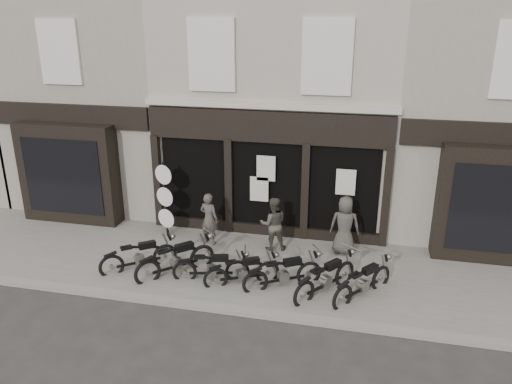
% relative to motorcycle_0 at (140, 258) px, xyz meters
% --- Properties ---
extents(ground_plane, '(90.00, 90.00, 0.00)m').
position_rel_motorcycle_0_xyz_m(ground_plane, '(2.83, -0.06, -0.40)').
color(ground_plane, '#2D2B28').
rests_on(ground_plane, ground).
extents(pavement, '(30.00, 4.20, 0.12)m').
position_rel_motorcycle_0_xyz_m(pavement, '(2.83, 0.84, -0.34)').
color(pavement, slate).
rests_on(pavement, ground_plane).
extents(kerb, '(30.00, 0.25, 0.13)m').
position_rel_motorcycle_0_xyz_m(kerb, '(2.83, -1.31, -0.33)').
color(kerb, gray).
rests_on(kerb, ground_plane).
extents(central_building, '(7.30, 6.22, 8.34)m').
position_rel_motorcycle_0_xyz_m(central_building, '(2.83, 5.89, 3.69)').
color(central_building, '#A69F8E').
rests_on(central_building, ground).
extents(neighbour_left, '(5.60, 6.73, 8.34)m').
position_rel_motorcycle_0_xyz_m(neighbour_left, '(-3.52, 5.83, 3.64)').
color(neighbour_left, gray).
rests_on(neighbour_left, ground).
extents(neighbour_right, '(5.60, 6.73, 8.34)m').
position_rel_motorcycle_0_xyz_m(neighbour_right, '(9.18, 5.83, 3.64)').
color(neighbour_right, gray).
rests_on(neighbour_right, ground).
extents(motorcycle_0, '(1.75, 1.50, 1.00)m').
position_rel_motorcycle_0_xyz_m(motorcycle_0, '(0.00, 0.00, 0.00)').
color(motorcycle_0, black).
rests_on(motorcycle_0, ground).
extents(motorcycle_1, '(1.74, 1.80, 1.08)m').
position_rel_motorcycle_0_xyz_m(motorcycle_1, '(1.05, -0.04, 0.03)').
color(motorcycle_1, black).
rests_on(motorcycle_1, ground).
extents(motorcycle_2, '(1.93, 0.76, 0.94)m').
position_rel_motorcycle_0_xyz_m(motorcycle_2, '(2.03, -0.12, -0.02)').
color(motorcycle_2, black).
rests_on(motorcycle_2, ground).
extents(motorcycle_3, '(1.80, 1.12, 0.94)m').
position_rel_motorcycle_0_xyz_m(motorcycle_3, '(2.85, -0.15, -0.02)').
color(motorcycle_3, black).
rests_on(motorcycle_3, ground).
extents(motorcycle_4, '(1.87, 1.32, 1.00)m').
position_rel_motorcycle_0_xyz_m(motorcycle_4, '(3.86, -0.07, 0.00)').
color(motorcycle_4, black).
rests_on(motorcycle_4, ground).
extents(motorcycle_5, '(1.48, 1.84, 1.02)m').
position_rel_motorcycle_0_xyz_m(motorcycle_5, '(4.91, -0.10, 0.01)').
color(motorcycle_5, black).
rests_on(motorcycle_5, ground).
extents(motorcycle_6, '(1.47, 1.77, 0.99)m').
position_rel_motorcycle_0_xyz_m(motorcycle_6, '(5.79, -0.08, -0.00)').
color(motorcycle_6, black).
rests_on(motorcycle_6, ground).
extents(man_left, '(0.64, 0.50, 1.55)m').
position_rel_motorcycle_0_xyz_m(man_left, '(1.34, 1.86, 0.50)').
color(man_left, '#463F3A').
rests_on(man_left, pavement).
extents(man_centre, '(0.89, 0.78, 1.56)m').
position_rel_motorcycle_0_xyz_m(man_centre, '(3.22, 1.89, 0.50)').
color(man_centre, '#464138').
rests_on(man_centre, pavement).
extents(man_right, '(0.83, 0.54, 1.68)m').
position_rel_motorcycle_0_xyz_m(man_right, '(5.20, 2.09, 0.56)').
color(man_right, '#413D36').
rests_on(man_right, pavement).
extents(advert_sign_post, '(0.58, 0.38, 2.43)m').
position_rel_motorcycle_0_xyz_m(advert_sign_post, '(-0.09, 2.09, 0.79)').
color(advert_sign_post, black).
rests_on(advert_sign_post, ground).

